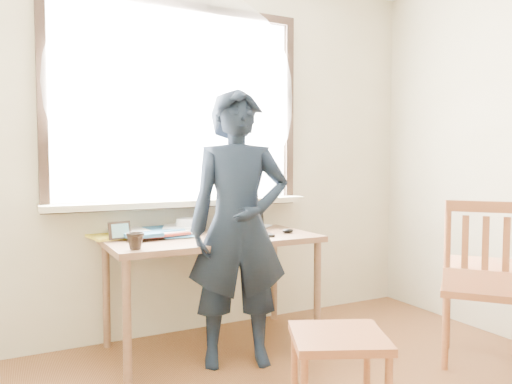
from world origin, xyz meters
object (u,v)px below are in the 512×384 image
laptop (244,227)px  work_chair (338,348)px  desk (213,248)px  mug_dark (135,241)px  person (239,228)px  side_chair (483,278)px  mug_white (186,226)px

laptop → work_chair: size_ratio=0.65×
desk → mug_dark: mug_dark is taller
laptop → person: (-0.18, -0.30, 0.04)m
side_chair → person: size_ratio=0.61×
desk → side_chair: size_ratio=1.36×
desk → laptop: size_ratio=3.77×
mug_white → side_chair: bearing=-40.4°
laptop → mug_white: bearing=144.5°
desk → mug_white: size_ratio=10.11×
mug_white → mug_dark: 0.63m
laptop → person: person is taller
desk → work_chair: 1.23m
mug_white → mug_dark: bearing=-136.0°
mug_dark → person: 0.60m
mug_white → mug_dark: size_ratio=1.33×
desk → laptop: laptop is taller
mug_white → work_chair: size_ratio=0.24×
mug_white → person: size_ratio=0.08×
mug_white → work_chair: mug_white is taller
mug_dark → work_chair: 1.25m
mug_white → person: bearing=-74.7°
desk → laptop: bearing=-9.0°
desk → side_chair: bearing=-37.8°
mug_dark → person: person is taller
mug_dark → person: (0.59, -0.10, 0.05)m
laptop → mug_dark: bearing=-165.3°
work_chair → person: (-0.10, 0.86, 0.46)m
person → desk: bearing=112.7°
desk → side_chair: side_chair is taller
laptop → person: size_ratio=0.22×
work_chair → side_chair: 1.21m
desk → laptop: (0.21, -0.03, 0.13)m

